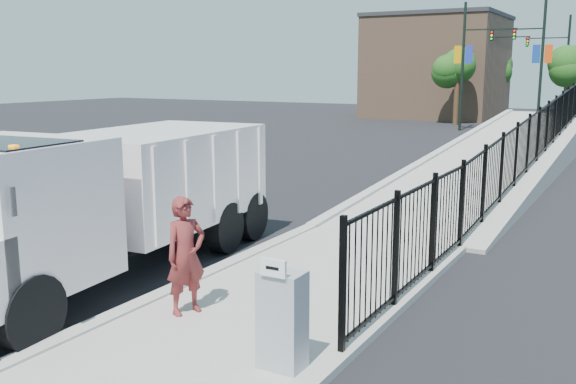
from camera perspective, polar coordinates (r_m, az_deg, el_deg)
The scene contains 17 objects.
ground at distance 12.15m, azimuth -6.66°, elevation -7.49°, with size 120.00×120.00×0.00m, color black.
sidewalk at distance 9.56m, azimuth -4.32°, elevation -12.24°, with size 3.55×12.00×0.12m, color #9E998E.
curb at distance 10.67m, azimuth -13.08°, elevation -9.87°, with size 0.30×12.00×0.16m, color #ADAAA3.
ramp at distance 26.01m, azimuth 18.66°, elevation 1.79°, with size 3.95×24.00×1.70m, color #9E998E.
iron_fence at distance 21.74m, azimuth 20.46°, elevation 2.42°, with size 0.10×28.00×1.80m, color black.
truck at distance 12.03m, azimuth -16.39°, elevation -0.24°, with size 3.34×8.43×2.82m.
worker at distance 9.89m, azimuth -9.06°, elevation -5.59°, with size 0.66×0.43×1.82m, color maroon.
utility_cabinet at distance 8.10m, azimuth -0.51°, elevation -11.31°, with size 0.55×0.40×1.25m, color gray.
arrow_sign at distance 7.67m, azimuth -1.34°, elevation -6.75°, with size 0.35×0.04×0.22m, color white.
light_pole_0 at distance 42.72m, azimuth 15.68°, elevation 11.11°, with size 3.77×0.22×8.00m.
light_pole_1 at distance 42.60m, azimuth 21.21°, elevation 10.79°, with size 3.78×0.22×8.00m.
light_pole_2 at distance 52.80m, azimuth 17.46°, elevation 10.87°, with size 3.77×0.22×8.00m.
light_pole_3 at distance 54.91m, azimuth 23.22°, elevation 10.47°, with size 3.78×0.22×8.00m.
tree_0 at distance 47.26m, azimuth 14.86°, elevation 10.55°, with size 2.49×2.49×5.25m.
tree_1 at distance 49.54m, azimuth 23.81°, elevation 9.99°, with size 2.40×2.40×5.20m.
tree_2 at distance 59.07m, azimuth 17.83°, elevation 10.39°, with size 3.08×3.08×5.54m.
building at distance 55.61m, azimuth 13.11°, elevation 10.67°, with size 10.00×10.00×8.00m, color #8C664C.
Camera 1 is at (6.85, -9.30, 3.78)m, focal length 40.00 mm.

